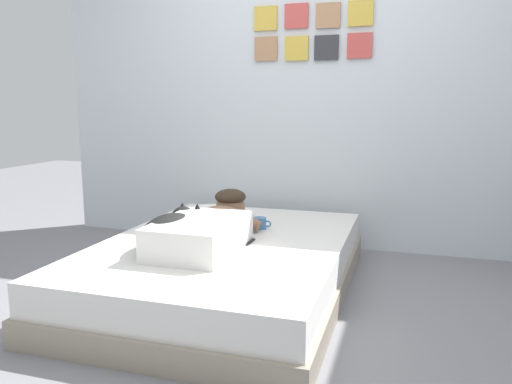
{
  "coord_description": "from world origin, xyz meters",
  "views": [
    {
      "loc": [
        0.75,
        -2.33,
        1.12
      ],
      "look_at": [
        -0.18,
        0.68,
        0.57
      ],
      "focal_mm": 34.76,
      "sensor_mm": 36.0,
      "label": 1
    }
  ],
  "objects_px": {
    "person_lying": "(209,227)",
    "dog": "(171,230)",
    "pillow": "(220,213)",
    "cell_phone": "(246,242)",
    "bed": "(226,266)",
    "coffee_cup": "(260,223)"
  },
  "relations": [
    {
      "from": "pillow",
      "to": "person_lying",
      "type": "bearing_deg",
      "value": -74.23
    },
    {
      "from": "pillow",
      "to": "cell_phone",
      "type": "xyz_separation_m",
      "value": [
        0.36,
        -0.49,
        -0.05
      ]
    },
    {
      "from": "bed",
      "to": "dog",
      "type": "bearing_deg",
      "value": -134.37
    },
    {
      "from": "bed",
      "to": "pillow",
      "type": "relative_size",
      "value": 3.89
    },
    {
      "from": "person_lying",
      "to": "dog",
      "type": "bearing_deg",
      "value": -144.15
    },
    {
      "from": "person_lying",
      "to": "dog",
      "type": "relative_size",
      "value": 1.6
    },
    {
      "from": "bed",
      "to": "coffee_cup",
      "type": "height_order",
      "value": "coffee_cup"
    },
    {
      "from": "pillow",
      "to": "dog",
      "type": "xyz_separation_m",
      "value": [
        -0.01,
        -0.72,
        0.05
      ]
    },
    {
      "from": "bed",
      "to": "coffee_cup",
      "type": "bearing_deg",
      "value": 70.62
    },
    {
      "from": "coffee_cup",
      "to": "person_lying",
      "type": "bearing_deg",
      "value": -111.39
    },
    {
      "from": "dog",
      "to": "coffee_cup",
      "type": "bearing_deg",
      "value": 58.4
    },
    {
      "from": "bed",
      "to": "pillow",
      "type": "bearing_deg",
      "value": 115.0
    },
    {
      "from": "bed",
      "to": "pillow",
      "type": "xyz_separation_m",
      "value": [
        -0.22,
        0.48,
        0.22
      ]
    },
    {
      "from": "dog",
      "to": "cell_phone",
      "type": "relative_size",
      "value": 4.11
    },
    {
      "from": "bed",
      "to": "cell_phone",
      "type": "height_order",
      "value": "cell_phone"
    },
    {
      "from": "pillow",
      "to": "coffee_cup",
      "type": "xyz_separation_m",
      "value": [
        0.34,
        -0.15,
        -0.02
      ]
    },
    {
      "from": "dog",
      "to": "coffee_cup",
      "type": "height_order",
      "value": "dog"
    },
    {
      "from": "person_lying",
      "to": "cell_phone",
      "type": "bearing_deg",
      "value": 28.26
    },
    {
      "from": "person_lying",
      "to": "coffee_cup",
      "type": "distance_m",
      "value": 0.48
    },
    {
      "from": "cell_phone",
      "to": "bed",
      "type": "bearing_deg",
      "value": 176.74
    },
    {
      "from": "dog",
      "to": "cell_phone",
      "type": "bearing_deg",
      "value": 32.06
    },
    {
      "from": "person_lying",
      "to": "dog",
      "type": "height_order",
      "value": "person_lying"
    }
  ]
}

